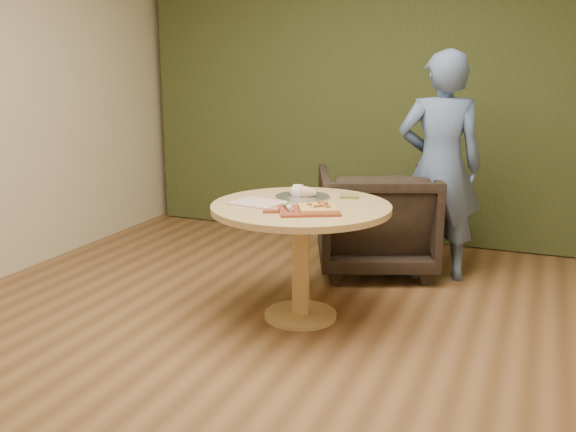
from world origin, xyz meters
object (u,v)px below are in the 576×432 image
(flatbread_pizza, at_px, (318,208))
(cutlery_roll, at_px, (288,206))
(pedestal_table, at_px, (301,226))
(pizza_paddle, at_px, (307,211))
(armchair, at_px, (376,215))
(person_standing, at_px, (440,167))
(bread_roll, at_px, (301,192))
(serving_tray, at_px, (303,197))

(flatbread_pizza, xyz_separation_m, cutlery_roll, (-0.18, -0.04, 0.00))
(pedestal_table, bearing_deg, pizza_paddle, -59.66)
(flatbread_pizza, bearing_deg, pizza_paddle, -165.06)
(pedestal_table, distance_m, armchair, 1.15)
(cutlery_roll, distance_m, person_standing, 1.49)
(pizza_paddle, height_order, person_standing, person_standing)
(pedestal_table, bearing_deg, cutlery_roll, -92.63)
(person_standing, bearing_deg, armchair, -12.46)
(pizza_paddle, relative_size, cutlery_roll, 2.70)
(bread_roll, relative_size, person_standing, 0.11)
(armchair, bearing_deg, cutlery_roll, 59.84)
(person_standing, bearing_deg, cutlery_roll, 49.69)
(bread_roll, height_order, person_standing, person_standing)
(bread_roll, distance_m, person_standing, 1.21)
(cutlery_roll, bearing_deg, pedestal_table, 52.13)
(serving_tray, bearing_deg, pizza_paddle, -65.43)
(flatbread_pizza, relative_size, cutlery_roll, 1.69)
(bread_roll, bearing_deg, flatbread_pizza, -55.05)
(pedestal_table, distance_m, pizza_paddle, 0.25)
(cutlery_roll, height_order, serving_tray, cutlery_roll)
(flatbread_pizza, bearing_deg, serving_tray, 123.92)
(cutlery_roll, xyz_separation_m, serving_tray, (-0.05, 0.37, -0.02))
(serving_tray, bearing_deg, armchair, 75.20)
(flatbread_pizza, distance_m, serving_tray, 0.40)
(pedestal_table, distance_m, cutlery_roll, 0.26)
(pedestal_table, bearing_deg, bread_roll, 110.62)
(armchair, height_order, person_standing, person_standing)
(pedestal_table, height_order, armchair, armchair)
(pizza_paddle, distance_m, person_standing, 1.43)
(pedestal_table, xyz_separation_m, flatbread_pizza, (0.17, -0.16, 0.17))
(pedestal_table, distance_m, person_standing, 1.34)
(pedestal_table, height_order, cutlery_roll, cutlery_roll)
(flatbread_pizza, distance_m, armchair, 1.33)
(pizza_paddle, bearing_deg, cutlery_roll, 162.71)
(person_standing, bearing_deg, pedestal_table, 46.16)
(pedestal_table, relative_size, cutlery_roll, 6.42)
(pedestal_table, relative_size, pizza_paddle, 2.38)
(bread_roll, bearing_deg, serving_tray, 0.00)
(pizza_paddle, bearing_deg, bread_roll, 89.12)
(bread_roll, bearing_deg, armchair, 74.70)
(serving_tray, bearing_deg, flatbread_pizza, -56.08)
(flatbread_pizza, xyz_separation_m, serving_tray, (-0.22, 0.33, -0.02))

